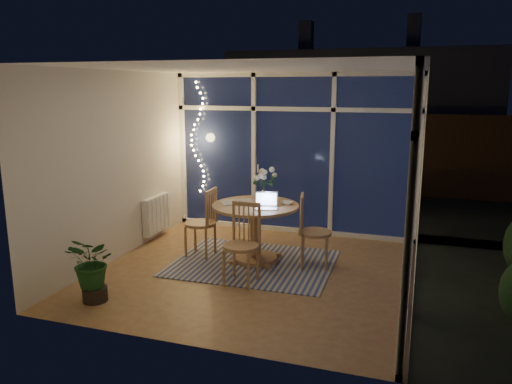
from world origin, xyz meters
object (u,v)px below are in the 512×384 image
dining_table (255,233)px  chair_right (315,231)px  chair_front (241,244)px  laptop (266,200)px  potted_plant (93,269)px  chair_left (200,222)px  flower_vase (264,193)px

dining_table → chair_right: bearing=2.7°
dining_table → chair_front: size_ratio=1.17×
laptop → potted_plant: (-1.51, -1.65, -0.54)m
chair_right → chair_front: bearing=128.4°
dining_table → chair_left: bearing=-178.4°
dining_table → potted_plant: bearing=-125.7°
dining_table → potted_plant: size_ratio=1.56×
chair_front → chair_right: bearing=51.9°
dining_table → chair_left: 0.83m
laptop → chair_left: bearing=156.0°
laptop → potted_plant: size_ratio=0.41×
flower_vase → dining_table: bearing=-97.5°
chair_front → potted_plant: (-1.39, -1.00, -0.13)m
dining_table → potted_plant: dining_table is taller
chair_left → chair_front: 1.21m
dining_table → chair_left: (-0.82, -0.02, 0.10)m
dining_table → flower_vase: bearing=82.5°
dining_table → laptop: 0.58m
chair_right → potted_plant: chair_right is taller
chair_front → flower_vase: (-0.05, 1.09, 0.41)m
dining_table → potted_plant: (-1.31, -1.82, -0.02)m
dining_table → chair_right: chair_right is taller
dining_table → flower_vase: flower_vase is taller
dining_table → laptop: size_ratio=3.84×
laptop → potted_plant: bearing=-148.3°
chair_front → dining_table: bearing=98.5°
chair_right → flower_vase: flower_vase is taller
flower_vase → potted_plant: (-1.34, -2.09, -0.53)m
laptop → flower_vase: bearing=95.3°
chair_right → potted_plant: size_ratio=1.32×
dining_table → chair_front: (0.09, -0.82, 0.10)m
potted_plant → chair_front: bearing=35.7°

